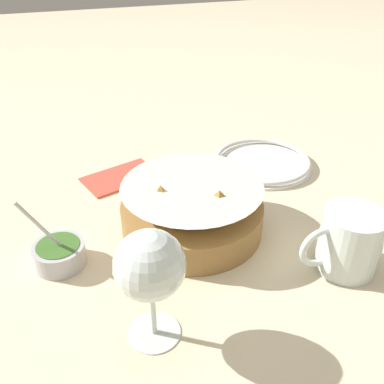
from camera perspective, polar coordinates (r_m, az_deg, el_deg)
The scene contains 7 objects.
ground_plane at distance 0.69m, azimuth 0.84°, elevation -3.79°, with size 4.00×4.00×0.00m, color beige.
food_basket at distance 0.65m, azimuth -0.00°, elevation -2.42°, with size 0.21×0.21×0.09m.
sauce_cup at distance 0.62m, azimuth -17.28°, elevation -7.79°, with size 0.08×0.07×0.11m.
wine_glass at distance 0.45m, azimuth -5.64°, elevation -10.10°, with size 0.08×0.08×0.14m.
beer_mug at distance 0.61m, azimuth 20.13°, elevation -6.42°, with size 0.12×0.08×0.09m.
side_plate at distance 0.85m, azimuth 9.39°, elevation 4.01°, with size 0.19×0.19×0.01m.
napkin at distance 0.81m, azimuth -9.49°, elevation 2.09°, with size 0.15×0.12×0.01m.
Camera 1 is at (0.19, 0.52, 0.41)m, focal length 40.00 mm.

